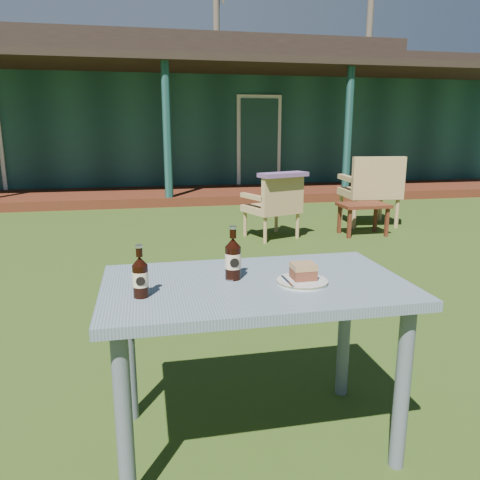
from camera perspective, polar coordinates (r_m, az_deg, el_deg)
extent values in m
plane|color=#334916|center=(3.60, -4.20, -8.04)|extent=(80.00, 80.00, 0.00)
cube|color=#18403B|center=(12.83, -9.99, 13.13)|extent=(15.00, 6.00, 2.60)
cube|color=black|center=(12.91, -10.26, 19.58)|extent=(15.80, 6.80, 0.30)
cube|color=black|center=(12.96, -10.34, 21.33)|extent=(12.00, 3.50, 0.60)
cube|color=#542414|center=(9.02, -8.87, 5.37)|extent=(15.00, 1.80, 0.16)
cube|color=black|center=(9.01, -9.44, 20.47)|extent=(15.40, 2.00, 0.12)
cylinder|color=#18403B|center=(8.14, -8.87, 12.62)|extent=(0.14, 0.14, 2.45)
cylinder|color=#18403B|center=(8.91, 13.02, 12.49)|extent=(0.14, 0.14, 2.45)
cube|color=white|center=(10.10, 2.31, 11.60)|extent=(0.95, 0.06, 2.00)
cube|color=#193D38|center=(10.07, 2.35, 11.60)|extent=(0.80, 0.04, 1.85)
cylinder|color=brown|center=(22.36, -2.86, 22.21)|extent=(0.28, 0.28, 9.50)
cylinder|color=brown|center=(23.00, 15.49, 23.42)|extent=(0.28, 0.28, 11.00)
cube|color=slate|center=(1.88, 1.85, -5.65)|extent=(1.20, 0.70, 0.04)
cylinder|color=slate|center=(1.75, -13.94, -20.73)|extent=(0.06, 0.06, 0.68)
cylinder|color=slate|center=(1.98, 19.17, -16.76)|extent=(0.06, 0.06, 0.68)
cylinder|color=slate|center=(2.22, -13.44, -12.95)|extent=(0.06, 0.06, 0.68)
cylinder|color=slate|center=(2.41, 12.59, -10.76)|extent=(0.06, 0.06, 0.68)
cylinder|color=silver|center=(1.86, 7.57, -5.04)|extent=(0.20, 0.20, 0.01)
cylinder|color=olive|center=(1.86, 7.58, -4.90)|extent=(0.20, 0.20, 0.00)
cube|color=brown|center=(1.87, 7.72, -4.10)|extent=(0.09, 0.08, 0.04)
cube|color=#A77C4A|center=(1.86, 7.75, -3.19)|extent=(0.09, 0.09, 0.02)
cube|color=silver|center=(1.83, 5.75, -5.02)|extent=(0.01, 0.14, 0.00)
cylinder|color=black|center=(1.88, -0.86, -2.84)|extent=(0.06, 0.06, 0.13)
cone|color=black|center=(1.86, -0.87, -0.31)|extent=(0.06, 0.06, 0.04)
cylinder|color=black|center=(1.85, -0.87, 0.81)|extent=(0.03, 0.03, 0.04)
cylinder|color=silver|center=(1.84, -0.87, 1.53)|extent=(0.03, 0.03, 0.01)
cylinder|color=beige|center=(1.88, -0.86, -2.53)|extent=(0.06, 0.06, 0.06)
cylinder|color=black|center=(1.85, -0.67, -2.80)|extent=(0.04, 0.00, 0.04)
cylinder|color=black|center=(1.72, -12.02, -4.93)|extent=(0.06, 0.06, 0.12)
cone|color=black|center=(1.70, -12.14, -2.52)|extent=(0.06, 0.06, 0.03)
cylinder|color=black|center=(1.69, -12.19, -1.45)|extent=(0.02, 0.02, 0.03)
cylinder|color=silver|center=(1.69, -12.23, -0.76)|extent=(0.03, 0.03, 0.01)
cylinder|color=beige|center=(1.72, -12.03, -4.65)|extent=(0.06, 0.06, 0.05)
cylinder|color=black|center=(1.69, -12.03, -4.94)|extent=(0.03, 0.00, 0.03)
cylinder|color=silver|center=(1.87, -1.26, -4.96)|extent=(0.03, 0.03, 0.01)
cube|color=tan|center=(5.77, 3.83, 3.80)|extent=(0.72, 0.69, 0.08)
cube|color=tan|center=(5.55, 5.25, 5.77)|extent=(0.56, 0.26, 0.37)
cube|color=tan|center=(5.90, 5.78, 5.60)|extent=(0.23, 0.49, 0.05)
cube|color=tan|center=(5.61, 1.63, 5.27)|extent=(0.23, 0.49, 0.05)
cylinder|color=tan|center=(6.12, 4.44, 2.46)|extent=(0.04, 0.04, 0.32)
cylinder|color=tan|center=(5.85, 0.63, 2.01)|extent=(0.04, 0.04, 0.32)
cylinder|color=tan|center=(5.77, 7.02, 1.74)|extent=(0.04, 0.04, 0.32)
cylinder|color=tan|center=(5.49, 3.09, 1.22)|extent=(0.04, 0.04, 0.32)
cube|color=tan|center=(6.80, 15.45, 5.56)|extent=(0.76, 0.72, 0.10)
cube|color=tan|center=(6.50, 16.55, 7.66)|extent=(0.71, 0.15, 0.47)
cube|color=tan|center=(6.92, 17.94, 7.23)|extent=(0.13, 0.62, 0.07)
cube|color=tan|center=(6.68, 12.96, 7.35)|extent=(0.13, 0.62, 0.07)
cylinder|color=tan|center=(7.20, 16.73, 3.90)|extent=(0.06, 0.06, 0.39)
cylinder|color=tan|center=(6.98, 12.21, 3.89)|extent=(0.06, 0.06, 0.39)
cylinder|color=tan|center=(6.70, 18.57, 3.10)|extent=(0.06, 0.06, 0.39)
cylinder|color=tan|center=(6.47, 13.76, 3.07)|extent=(0.06, 0.06, 0.39)
cube|color=#6F4D7A|center=(5.52, 5.30, 7.94)|extent=(0.64, 0.41, 0.05)
cube|color=#542414|center=(6.08, 14.84, 4.12)|extent=(0.60, 0.40, 0.04)
cube|color=#542414|center=(5.88, 13.18, 1.92)|extent=(0.04, 0.04, 0.36)
cube|color=#542414|center=(6.10, 17.46, 2.07)|extent=(0.04, 0.04, 0.36)
cube|color=#542414|center=(6.14, 12.02, 2.47)|extent=(0.04, 0.04, 0.36)
cube|color=#542414|center=(6.36, 16.17, 2.60)|extent=(0.04, 0.04, 0.36)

